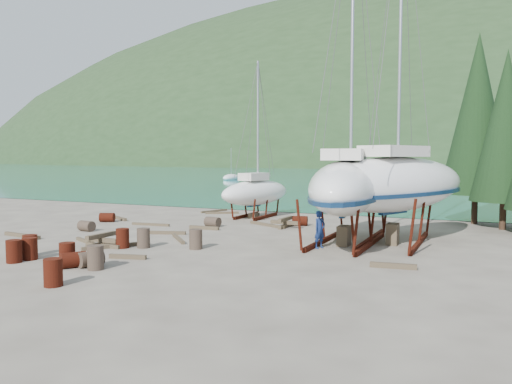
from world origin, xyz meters
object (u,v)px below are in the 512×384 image
at_px(large_sailboat_far, 396,183).
at_px(large_sailboat_near, 347,186).
at_px(small_sailboat_shore, 256,192).
at_px(worker, 320,230).

bearing_deg(large_sailboat_far, large_sailboat_near, -123.82).
xyz_separation_m(large_sailboat_far, small_sailboat_shore, (-10.17, 6.23, -1.10)).
bearing_deg(small_sailboat_shore, worker, -37.43).
xyz_separation_m(large_sailboat_near, large_sailboat_far, (1.97, 1.26, 0.11)).
distance_m(large_sailboat_near, small_sailboat_shore, 11.15).
bearing_deg(small_sailboat_shore, large_sailboat_far, -18.08).
bearing_deg(worker, large_sailboat_far, -18.87).
relative_size(large_sailboat_near, worker, 10.05).
bearing_deg(worker, small_sailboat_shore, 65.16).
relative_size(large_sailboat_far, small_sailboat_shore, 1.66).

